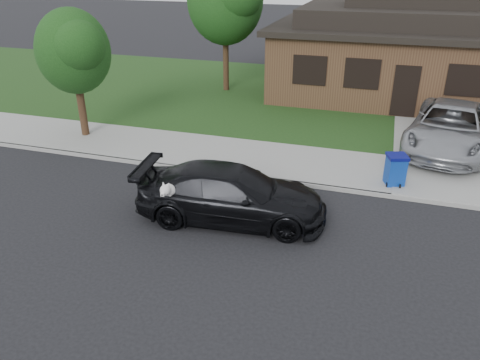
% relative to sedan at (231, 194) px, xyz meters
% --- Properties ---
extents(ground, '(120.00, 120.00, 0.00)m').
position_rel_sedan_xyz_m(ground, '(0.27, -1.05, -0.71)').
color(ground, black).
rests_on(ground, ground).
extents(sidewalk, '(60.00, 3.00, 0.12)m').
position_rel_sedan_xyz_m(sidewalk, '(0.27, 3.95, -0.65)').
color(sidewalk, gray).
rests_on(sidewalk, ground).
extents(curb, '(60.00, 0.12, 0.12)m').
position_rel_sedan_xyz_m(curb, '(0.27, 2.45, -0.65)').
color(curb, gray).
rests_on(curb, ground).
extents(lawn, '(60.00, 13.00, 0.13)m').
position_rel_sedan_xyz_m(lawn, '(0.27, 11.95, -0.65)').
color(lawn, '#193814').
rests_on(lawn, ground).
extents(driveway, '(4.50, 13.00, 0.14)m').
position_rel_sedan_xyz_m(driveway, '(6.27, 8.95, -0.64)').
color(driveway, gray).
rests_on(driveway, ground).
extents(sedan, '(5.10, 2.53, 1.43)m').
position_rel_sedan_xyz_m(sedan, '(0.00, 0.00, 0.00)').
color(sedan, black).
rests_on(sedan, ground).
extents(minivan, '(3.59, 5.95, 1.54)m').
position_rel_sedan_xyz_m(minivan, '(5.78, 6.66, 0.20)').
color(minivan, '#A4A7AB').
rests_on(minivan, driveway).
extents(recycling_bin, '(0.70, 0.70, 0.93)m').
position_rel_sedan_xyz_m(recycling_bin, '(4.05, 3.17, -0.13)').
color(recycling_bin, '#0D3696').
rests_on(recycling_bin, sidewalk).
extents(house, '(12.60, 8.60, 4.65)m').
position_rel_sedan_xyz_m(house, '(4.27, 13.94, 1.42)').
color(house, '#422B1C').
rests_on(house, ground).
extents(tree_2, '(2.73, 2.60, 4.59)m').
position_rel_sedan_xyz_m(tree_2, '(-7.12, 4.06, 2.55)').
color(tree_2, '#332114').
rests_on(tree_2, ground).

